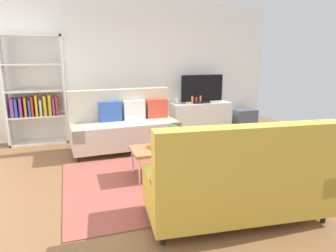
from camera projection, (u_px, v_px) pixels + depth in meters
ground_plane at (177, 177)px, 4.44m from camera, size 7.68×7.68×0.00m
wall_far at (134, 67)px, 6.68m from camera, size 6.40×0.12×2.90m
area_rug at (170, 179)px, 4.33m from camera, size 2.90×2.20×0.01m
couch_beige at (125, 126)px, 5.62m from camera, size 1.94×0.93×1.10m
couch_green at (237, 181)px, 3.20m from camera, size 1.97×1.03×1.10m
coffee_table at (169, 149)px, 4.44m from camera, size 1.10×0.56×0.42m
tv_console at (201, 116)px, 7.09m from camera, size 1.40×0.44×0.64m
tv at (202, 89)px, 6.92m from camera, size 1.00×0.20×0.64m
bookshelf at (35, 95)px, 5.88m from camera, size 1.10×0.36×2.10m
storage_trunk at (244, 118)px, 7.35m from camera, size 0.52×0.40×0.44m
potted_plant at (173, 134)px, 4.47m from camera, size 0.24×0.24×0.32m
table_book_0 at (157, 146)px, 4.42m from camera, size 0.28×0.23×0.03m
vase_0 at (177, 101)px, 6.87m from camera, size 0.10×0.10×0.12m
vase_1 at (183, 99)px, 6.91m from camera, size 0.12×0.12×0.19m
bottle_0 at (192, 100)px, 6.88m from camera, size 0.05×0.05×0.17m
bottle_1 at (196, 100)px, 6.92m from camera, size 0.05×0.05×0.14m
bottle_2 at (200, 99)px, 6.94m from camera, size 0.04×0.04×0.17m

